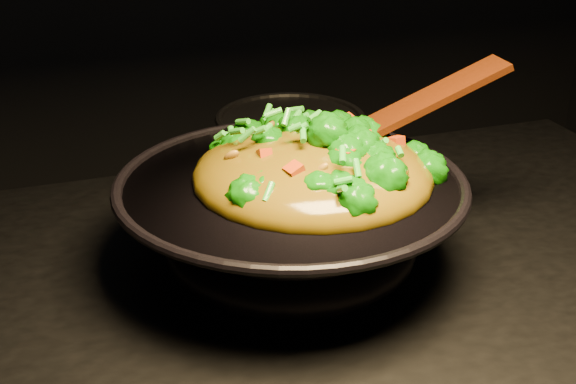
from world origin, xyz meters
name	(u,v)px	position (x,y,z in m)	size (l,w,h in m)	color
wok	(291,226)	(0.01, 0.12, 0.95)	(0.38, 0.38, 0.11)	black
stir_fry	(313,141)	(0.03, 0.12, 1.05)	(0.27, 0.27, 0.09)	#126707
spatula	(388,120)	(0.13, 0.14, 1.06)	(0.31, 0.05, 0.01)	#3A1706
back_pot	(291,153)	(0.08, 0.32, 0.96)	(0.20, 0.20, 0.11)	black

